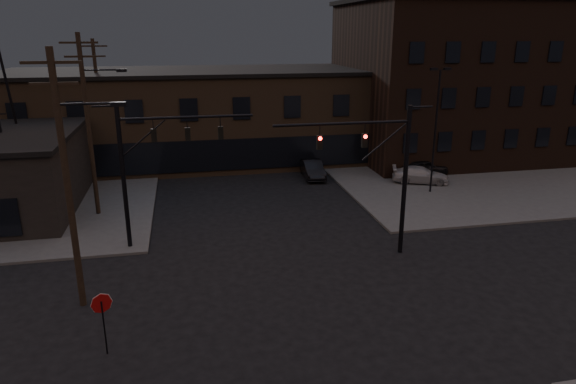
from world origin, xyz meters
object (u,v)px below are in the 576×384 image
(traffic_signal_far, at_px, (147,160))
(stop_sign, at_px, (102,310))
(parked_car_lot_a, at_px, (424,168))
(traffic_signal_near, at_px, (385,166))
(parked_car_lot_b, at_px, (420,175))
(car_crossing, at_px, (313,169))

(traffic_signal_far, xyz_separation_m, stop_sign, (-1.28, -9.99, -3.17))
(traffic_signal_far, relative_size, parked_car_lot_a, 1.93)
(traffic_signal_near, height_order, parked_car_lot_a, traffic_signal_near)
(traffic_signal_far, height_order, parked_car_lot_b, traffic_signal_far)
(parked_car_lot_a, height_order, car_crossing, parked_car_lot_a)
(parked_car_lot_a, bearing_deg, traffic_signal_near, 136.57)
(stop_sign, relative_size, car_crossing, 0.57)
(stop_sign, bearing_deg, traffic_signal_far, 82.68)
(traffic_signal_near, bearing_deg, parked_car_lot_b, 56.18)
(traffic_signal_near, relative_size, car_crossing, 1.85)
(traffic_signal_far, distance_m, parked_car_lot_b, 22.11)
(parked_car_lot_a, distance_m, parked_car_lot_b, 2.04)
(parked_car_lot_b, bearing_deg, parked_car_lot_a, -12.00)
(traffic_signal_far, xyz_separation_m, parked_car_lot_a, (21.13, 10.08, -4.16))
(stop_sign, distance_m, car_crossing, 25.85)
(traffic_signal_far, bearing_deg, traffic_signal_near, -16.17)
(traffic_signal_near, height_order, traffic_signal_far, same)
(parked_car_lot_a, bearing_deg, stop_sign, 122.10)
(traffic_signal_near, xyz_separation_m, car_crossing, (0.14, 15.52, -4.22))
(stop_sign, distance_m, parked_car_lot_b, 28.15)
(traffic_signal_near, distance_m, traffic_signal_far, 12.57)
(stop_sign, relative_size, parked_car_lot_a, 0.60)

